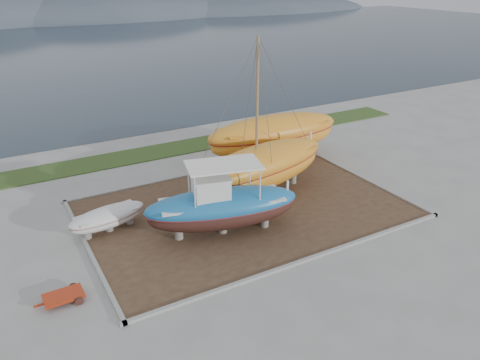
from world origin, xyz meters
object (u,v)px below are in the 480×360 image
white_dinghy (108,220)px  orange_sailboat (263,121)px  blue_caique (222,199)px  orange_bare_hull (274,140)px  red_trailer (64,298)px

white_dinghy → orange_sailboat: bearing=-13.5°
blue_caique → orange_bare_hull: bearing=55.9°
orange_bare_hull → white_dinghy: bearing=-161.6°
white_dinghy → orange_bare_hull: 13.74m
blue_caique → red_trailer: size_ratio=3.35×
orange_sailboat → orange_bare_hull: orange_sailboat is taller
orange_bare_hull → blue_caique: bearing=-136.1°
orange_sailboat → blue_caique: bearing=-158.7°
white_dinghy → orange_bare_hull: size_ratio=0.41×
white_dinghy → red_trailer: bearing=-134.5°
blue_caique → red_trailer: blue_caique is taller
white_dinghy → red_trailer: (-3.27, -4.87, -0.53)m
blue_caique → orange_sailboat: bearing=47.2°
orange_sailboat → orange_bare_hull: 6.53m
blue_caique → white_dinghy: size_ratio=1.91×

